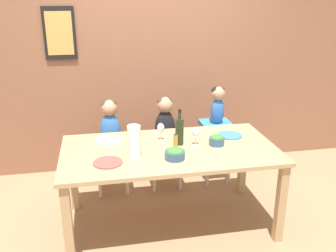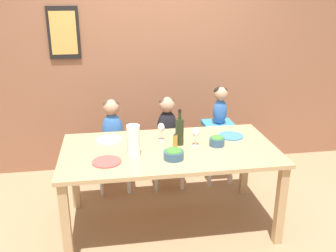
{
  "view_description": "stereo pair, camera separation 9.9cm",
  "coord_description": "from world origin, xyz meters",
  "px_view_note": "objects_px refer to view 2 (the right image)",
  "views": [
    {
      "loc": [
        -0.58,
        -2.93,
        2.04
      ],
      "look_at": [
        0.0,
        0.07,
        0.94
      ],
      "focal_mm": 40.0,
      "sensor_mm": 36.0,
      "label": 1
    },
    {
      "loc": [
        -0.48,
        -2.95,
        2.04
      ],
      "look_at": [
        0.0,
        0.07,
        0.94
      ],
      "focal_mm": 40.0,
      "sensor_mm": 36.0,
      "label": 2
    }
  ],
  "objects_px": {
    "chair_right_highchair": "(219,136)",
    "person_child_center": "(167,120)",
    "person_child_left": "(112,123)",
    "person_baby_right": "(220,102)",
    "dinner_plate_back_left": "(109,140)",
    "paper_towel_roll": "(133,141)",
    "salad_bowl_small": "(217,140)",
    "salad_bowl_large": "(173,154)",
    "chair_far_center": "(167,152)",
    "dinner_plate_front_left": "(107,162)",
    "chair_far_left": "(114,155)",
    "dinner_plate_back_right": "(231,136)",
    "wine_glass_far": "(161,128)",
    "wine_glass_near": "(196,133)",
    "wine_bottle": "(180,131)"
  },
  "relations": [
    {
      "from": "chair_right_highchair",
      "to": "person_child_center",
      "type": "relative_size",
      "value": 1.25
    },
    {
      "from": "person_child_left",
      "to": "chair_right_highchair",
      "type": "bearing_deg",
      "value": -0.07
    },
    {
      "from": "person_baby_right",
      "to": "dinner_plate_back_left",
      "type": "relative_size",
      "value": 1.77
    },
    {
      "from": "person_child_center",
      "to": "paper_towel_roll",
      "type": "xyz_separation_m",
      "value": [
        -0.41,
        -0.86,
        0.13
      ]
    },
    {
      "from": "chair_right_highchair",
      "to": "person_child_left",
      "type": "distance_m",
      "value": 1.17
    },
    {
      "from": "person_child_left",
      "to": "salad_bowl_small",
      "type": "relative_size",
      "value": 3.99
    },
    {
      "from": "person_baby_right",
      "to": "salad_bowl_small",
      "type": "height_order",
      "value": "person_baby_right"
    },
    {
      "from": "person_child_center",
      "to": "paper_towel_roll",
      "type": "relative_size",
      "value": 2.05
    },
    {
      "from": "salad_bowl_large",
      "to": "chair_far_center",
      "type": "bearing_deg",
      "value": 83.98
    },
    {
      "from": "dinner_plate_front_left",
      "to": "dinner_plate_back_left",
      "type": "bearing_deg",
      "value": 87.46
    },
    {
      "from": "chair_far_center",
      "to": "salad_bowl_large",
      "type": "xyz_separation_m",
      "value": [
        -0.1,
        -0.97,
        0.41
      ]
    },
    {
      "from": "person_child_center",
      "to": "dinner_plate_back_left",
      "type": "xyz_separation_m",
      "value": [
        -0.62,
        -0.48,
        0.01
      ]
    },
    {
      "from": "chair_far_center",
      "to": "person_baby_right",
      "type": "distance_m",
      "value": 0.79
    },
    {
      "from": "salad_bowl_large",
      "to": "person_baby_right",
      "type": "bearing_deg",
      "value": 55.02
    },
    {
      "from": "dinner_plate_front_left",
      "to": "chair_far_left",
      "type": "bearing_deg",
      "value": 86.38
    },
    {
      "from": "chair_far_left",
      "to": "salad_bowl_small",
      "type": "relative_size",
      "value": 3.39
    },
    {
      "from": "dinner_plate_back_right",
      "to": "wine_glass_far",
      "type": "bearing_deg",
      "value": 179.91
    },
    {
      "from": "paper_towel_roll",
      "to": "dinner_plate_back_right",
      "type": "distance_m",
      "value": 0.99
    },
    {
      "from": "dinner_plate_back_right",
      "to": "chair_far_left",
      "type": "bearing_deg",
      "value": 152.82
    },
    {
      "from": "chair_right_highchair",
      "to": "person_child_center",
      "type": "distance_m",
      "value": 0.62
    },
    {
      "from": "person_baby_right",
      "to": "wine_glass_far",
      "type": "height_order",
      "value": "person_baby_right"
    },
    {
      "from": "person_child_center",
      "to": "wine_glass_near",
      "type": "height_order",
      "value": "person_child_center"
    },
    {
      "from": "person_child_center",
      "to": "wine_bottle",
      "type": "xyz_separation_m",
      "value": [
        0.01,
        -0.68,
        0.13
      ]
    },
    {
      "from": "chair_far_left",
      "to": "wine_bottle",
      "type": "distance_m",
      "value": 1.02
    },
    {
      "from": "salad_bowl_small",
      "to": "person_baby_right",
      "type": "bearing_deg",
      "value": 71.61
    },
    {
      "from": "person_child_left",
      "to": "dinner_plate_back_left",
      "type": "bearing_deg",
      "value": -94.67
    },
    {
      "from": "dinner_plate_front_left",
      "to": "chair_right_highchair",
      "type": "bearing_deg",
      "value": 38.09
    },
    {
      "from": "wine_bottle",
      "to": "salad_bowl_small",
      "type": "bearing_deg",
      "value": -12.15
    },
    {
      "from": "salad_bowl_large",
      "to": "wine_glass_far",
      "type": "bearing_deg",
      "value": 95.72
    },
    {
      "from": "chair_far_left",
      "to": "dinner_plate_front_left",
      "type": "distance_m",
      "value": 1.02
    },
    {
      "from": "person_child_center",
      "to": "wine_glass_far",
      "type": "relative_size",
      "value": 3.24
    },
    {
      "from": "chair_far_center",
      "to": "salad_bowl_small",
      "type": "height_order",
      "value": "salad_bowl_small"
    },
    {
      "from": "person_child_center",
      "to": "salad_bowl_large",
      "type": "distance_m",
      "value": 0.98
    },
    {
      "from": "person_baby_right",
      "to": "dinner_plate_front_left",
      "type": "xyz_separation_m",
      "value": [
        -1.21,
        -0.95,
        -0.17
      ]
    },
    {
      "from": "dinner_plate_front_left",
      "to": "dinner_plate_back_left",
      "type": "height_order",
      "value": "same"
    },
    {
      "from": "salad_bowl_large",
      "to": "dinner_plate_back_left",
      "type": "relative_size",
      "value": 0.72
    },
    {
      "from": "person_baby_right",
      "to": "wine_bottle",
      "type": "height_order",
      "value": "person_baby_right"
    },
    {
      "from": "chair_right_highchair",
      "to": "salad_bowl_large",
      "type": "height_order",
      "value": "salad_bowl_large"
    },
    {
      "from": "chair_right_highchair",
      "to": "dinner_plate_front_left",
      "type": "bearing_deg",
      "value": -141.91
    },
    {
      "from": "dinner_plate_back_left",
      "to": "wine_glass_far",
      "type": "bearing_deg",
      "value": -10.1
    },
    {
      "from": "person_child_left",
      "to": "dinner_plate_back_right",
      "type": "relative_size",
      "value": 2.34
    },
    {
      "from": "person_child_left",
      "to": "dinner_plate_front_left",
      "type": "bearing_deg",
      "value": -93.61
    },
    {
      "from": "paper_towel_roll",
      "to": "salad_bowl_large",
      "type": "xyz_separation_m",
      "value": [
        0.31,
        -0.11,
        -0.09
      ]
    },
    {
      "from": "chair_right_highchair",
      "to": "dinner_plate_back_right",
      "type": "xyz_separation_m",
      "value": [
        -0.06,
        -0.56,
        0.23
      ]
    },
    {
      "from": "dinner_plate_back_right",
      "to": "person_child_left",
      "type": "bearing_deg",
      "value": 152.76
    },
    {
      "from": "person_child_center",
      "to": "wine_bottle",
      "type": "height_order",
      "value": "wine_bottle"
    },
    {
      "from": "chair_right_highchair",
      "to": "wine_bottle",
      "type": "distance_m",
      "value": 0.95
    },
    {
      "from": "wine_glass_far",
      "to": "salad_bowl_large",
      "type": "relative_size",
      "value": 1.01
    },
    {
      "from": "person_child_center",
      "to": "paper_towel_roll",
      "type": "height_order",
      "value": "paper_towel_roll"
    },
    {
      "from": "wine_glass_near",
      "to": "person_child_center",
      "type": "bearing_deg",
      "value": 100.88
    }
  ]
}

